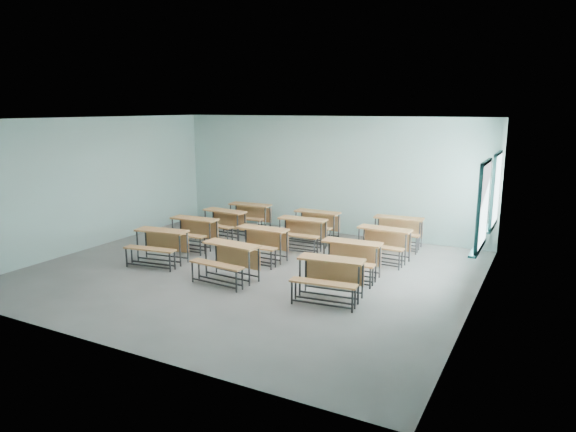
% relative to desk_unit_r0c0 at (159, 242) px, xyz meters
% --- Properties ---
extents(room, '(9.04, 8.04, 3.24)m').
position_rel_desk_unit_r0c0_xyz_m(room, '(2.16, 0.52, 1.10)').
color(room, gray).
rests_on(room, ground).
extents(desk_unit_r0c0, '(1.30, 0.96, 0.75)m').
position_rel_desk_unit_r0c0_xyz_m(desk_unit_r0c0, '(0.00, 0.00, 0.00)').
color(desk_unit_r0c0, '#B0733F').
rests_on(desk_unit_r0c0, ground).
extents(desk_unit_r0c1, '(1.26, 0.89, 0.75)m').
position_rel_desk_unit_r0c0_xyz_m(desk_unit_r0c1, '(2.02, -0.25, 0.00)').
color(desk_unit_r0c1, '#B0733F').
rests_on(desk_unit_r0c1, ground).
extents(desk_unit_r0c2, '(1.28, 0.93, 0.75)m').
position_rel_desk_unit_r0c0_xyz_m(desk_unit_r0c2, '(4.22, -0.27, 0.00)').
color(desk_unit_r0c2, '#B0733F').
rests_on(desk_unit_r0c2, ground).
extents(desk_unit_r1c0, '(1.24, 0.86, 0.75)m').
position_rel_desk_unit_r0c0_xyz_m(desk_unit_r1c0, '(-0.14, 1.34, 0.00)').
color(desk_unit_r1c0, '#B0733F').
rests_on(desk_unit_r1c0, ground).
extents(desk_unit_r1c1, '(1.20, 0.81, 0.75)m').
position_rel_desk_unit_r0c0_xyz_m(desk_unit_r1c1, '(1.88, 1.21, 0.00)').
color(desk_unit_r1c1, '#B0733F').
rests_on(desk_unit_r1c1, ground).
extents(desk_unit_r1c2, '(1.25, 0.88, 0.75)m').
position_rel_desk_unit_r0c0_xyz_m(desk_unit_r1c2, '(4.12, 1.02, 0.00)').
color(desk_unit_r1c2, '#B0733F').
rests_on(desk_unit_r1c2, ground).
extents(desk_unit_r2c0, '(1.26, 0.91, 0.75)m').
position_rel_desk_unit_r0c0_xyz_m(desk_unit_r2c0, '(-0.05, 2.49, 0.00)').
color(desk_unit_r2c0, '#B0733F').
rests_on(desk_unit_r2c0, ground).
extents(desk_unit_r2c1, '(1.23, 0.86, 0.75)m').
position_rel_desk_unit_r0c0_xyz_m(desk_unit_r2c1, '(2.25, 2.55, 0.00)').
color(desk_unit_r2c1, '#B0733F').
rests_on(desk_unit_r2c1, ground).
extents(desk_unit_r2c2, '(1.23, 0.85, 0.75)m').
position_rel_desk_unit_r0c0_xyz_m(desk_unit_r2c2, '(4.34, 2.48, 0.00)').
color(desk_unit_r2c2, '#B0733F').
rests_on(desk_unit_r2c2, ground).
extents(desk_unit_r3c0, '(1.26, 0.89, 0.75)m').
position_rel_desk_unit_r0c0_xyz_m(desk_unit_r3c0, '(0.09, 3.59, 0.00)').
color(desk_unit_r3c0, '#B0733F').
rests_on(desk_unit_r3c0, ground).
extents(desk_unit_r3c1, '(1.22, 0.83, 0.75)m').
position_rel_desk_unit_r0c0_xyz_m(desk_unit_r3c1, '(2.20, 3.52, 0.00)').
color(desk_unit_r3c1, '#B0733F').
rests_on(desk_unit_r3c1, ground).
extents(desk_unit_r3c2, '(1.25, 0.89, 0.75)m').
position_rel_desk_unit_r0c0_xyz_m(desk_unit_r3c2, '(4.32, 3.78, 0.00)').
color(desk_unit_r3c2, '#B0733F').
rests_on(desk_unit_r3c2, ground).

